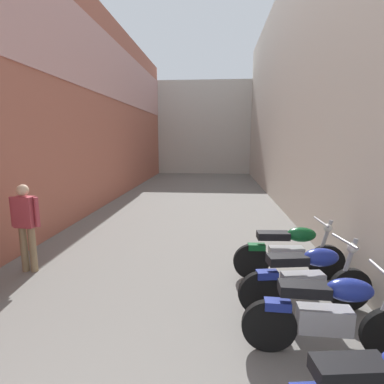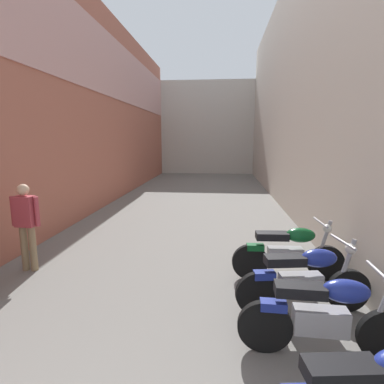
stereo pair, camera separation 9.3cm
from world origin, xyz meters
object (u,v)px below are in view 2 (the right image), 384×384
Objects in this scene: motorcycle_sixth at (289,251)px; pedestrian_further_down at (26,221)px; motorcycle_fifth at (305,278)px; motorcycle_fourth at (327,314)px.

motorcycle_sixth is 1.18× the size of pedestrian_further_down.
motorcycle_fifth is 4.65m from pedestrian_further_down.
motorcycle_fifth is 1.17× the size of pedestrian_further_down.
motorcycle_sixth is (0.00, 0.98, 0.00)m from motorcycle_fifth.
motorcycle_fifth is 0.99× the size of motorcycle_sixth.
pedestrian_further_down is (-4.54, 0.91, 0.42)m from motorcycle_fifth.
motorcycle_fourth is 1.00× the size of motorcycle_sixth.
motorcycle_fourth is 1.01× the size of motorcycle_fifth.
motorcycle_fourth is 4.88m from pedestrian_further_down.
pedestrian_further_down reaches higher than motorcycle_sixth.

